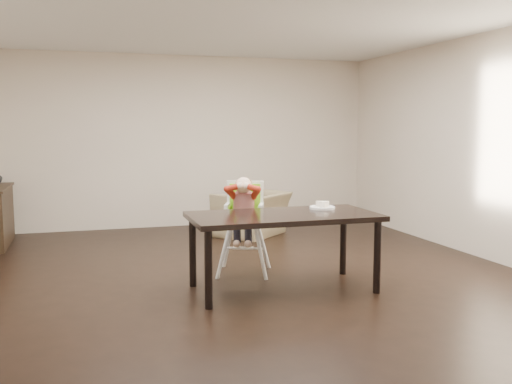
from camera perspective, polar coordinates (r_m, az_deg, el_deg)
ground at (r=5.96m, az=-0.72°, el=-8.87°), size 7.00×7.00×0.00m
room_walls at (r=5.76m, az=-0.75°, el=9.24°), size 6.02×7.02×2.71m
dining_table at (r=5.51m, az=2.74°, el=-3.00°), size 1.80×0.90×0.75m
high_chair at (r=6.15m, az=-1.20°, el=-1.35°), size 0.57×0.57×1.05m
plate at (r=5.86m, az=6.68°, el=-1.43°), size 0.33×0.33×0.07m
armchair at (r=8.32m, az=-0.41°, el=-1.47°), size 1.15×1.12×0.85m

